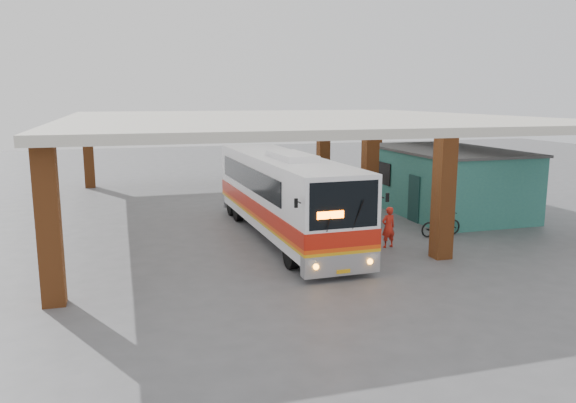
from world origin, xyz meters
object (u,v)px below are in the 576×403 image
(pedestrian, at_px, (388,227))
(red_chair, at_px, (359,195))
(coach_bus, at_px, (284,195))
(motorcycle, at_px, (441,224))

(pedestrian, distance_m, red_chair, 9.47)
(red_chair, bearing_deg, pedestrian, -86.28)
(coach_bus, distance_m, pedestrian, 4.33)
(coach_bus, xyz_separation_m, pedestrian, (3.31, -2.63, -0.96))
(coach_bus, height_order, red_chair, coach_bus)
(coach_bus, bearing_deg, pedestrian, -40.06)
(motorcycle, relative_size, red_chair, 2.52)
(pedestrian, bearing_deg, coach_bus, -45.85)
(coach_bus, height_order, motorcycle, coach_bus)
(pedestrian, relative_size, red_chair, 2.09)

